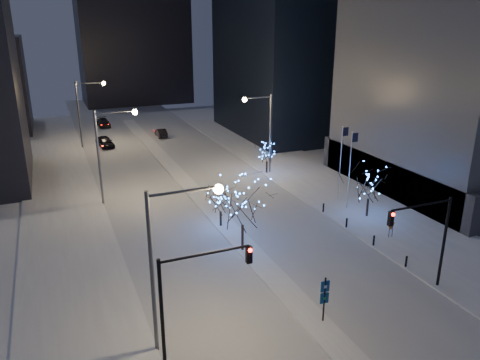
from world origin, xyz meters
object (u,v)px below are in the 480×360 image
car_near (105,142)px  car_mid (161,133)px  car_far (103,123)px  holiday_tree_plaza_near (370,184)px  traffic_signal_west (190,291)px  holiday_tree_plaza_far (267,153)px  traffic_signal_east (429,231)px  street_lamp_east (264,124)px  street_lamp_w_near (169,248)px  wayfinding_sign (325,295)px  street_lamp_w_far (85,105)px  street_lamp_w_mid (108,144)px  holiday_tree_median_far (220,200)px  holiday_tree_median_near (243,202)px  construction_sign (391,226)px

car_near → car_mid: car_near is taller
car_far → holiday_tree_plaza_near: 56.18m
traffic_signal_west → holiday_tree_plaza_far: traffic_signal_west is taller
car_mid → traffic_signal_east: bearing=97.5°
holiday_tree_plaza_far → street_lamp_east: bearing=157.7°
street_lamp_w_near → wayfinding_sign: (9.40, -1.49, -4.49)m
holiday_tree_plaza_far → traffic_signal_west: bearing=-122.4°
street_lamp_w_near → car_near: (2.24, 49.40, -5.68)m
street_lamp_w_near → street_lamp_w_far: 50.00m
street_lamp_w_mid → holiday_tree_plaza_far: (19.44, 2.83, -3.74)m
car_near → car_mid: bearing=9.2°
street_lamp_w_near → holiday_tree_median_far: size_ratio=2.56×
holiday_tree_plaza_far → car_mid: bearing=107.2°
holiday_tree_plaza_far → holiday_tree_median_near: bearing=-121.1°
street_lamp_east → car_near: (-16.78, 21.40, -5.63)m
traffic_signal_east → holiday_tree_plaza_far: bearing=86.9°
street_lamp_east → traffic_signal_west: 35.30m
holiday_tree_median_near → holiday_tree_plaza_far: size_ratio=1.74×
street_lamp_w_mid → wayfinding_sign: 28.46m
car_near → holiday_tree_median_near: (6.19, -39.82, 3.63)m
street_lamp_w_mid → traffic_signal_east: (17.88, -26.00, -1.74)m
street_lamp_east → holiday_tree_median_far: size_ratio=2.56×
street_lamp_w_near → street_lamp_east: (19.02, 28.00, -0.05)m
street_lamp_w_far → car_far: size_ratio=2.01×
street_lamp_east → holiday_tree_median_far: street_lamp_east is taller
traffic_signal_west → holiday_tree_plaza_near: bearing=31.5°
street_lamp_east → holiday_tree_plaza_far: size_ratio=2.50×
street_lamp_w_near → traffic_signal_west: street_lamp_w_near is taller
street_lamp_w_far → holiday_tree_plaza_far: bearing=-48.8°
street_lamp_w_far → traffic_signal_west: street_lamp_w_far is taller
car_near → holiday_tree_median_far: bearing=-89.4°
street_lamp_east → traffic_signal_east: 29.08m
street_lamp_w_near → car_mid: bearing=77.4°
traffic_signal_west → car_mid: size_ratio=1.70×
holiday_tree_median_near → street_lamp_w_mid: bearing=118.7°
holiday_tree_median_far → car_mid: bearing=85.0°
street_lamp_w_near → holiday_tree_plaza_far: 34.15m
street_lamp_east → wayfinding_sign: (-9.62, -29.49, -4.44)m
car_near → holiday_tree_plaza_far: bearing=-61.0°
traffic_signal_west → car_mid: bearing=78.3°
holiday_tree_plaza_near → street_lamp_w_far: bearing=120.4°
holiday_tree_median_far → holiday_tree_plaza_far: (11.00, 12.98, 0.07)m
street_lamp_w_near → traffic_signal_east: street_lamp_w_near is taller
street_lamp_w_mid → traffic_signal_west: bearing=-88.9°
street_lamp_w_mid → street_lamp_w_far: same height
traffic_signal_west → construction_sign: size_ratio=4.07×
car_mid → holiday_tree_plaza_far: 26.05m
car_near → construction_sign: construction_sign is taller
traffic_signal_west → holiday_tree_median_near: size_ratio=1.00×
street_lamp_w_far → holiday_tree_plaza_far: street_lamp_w_far is taller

